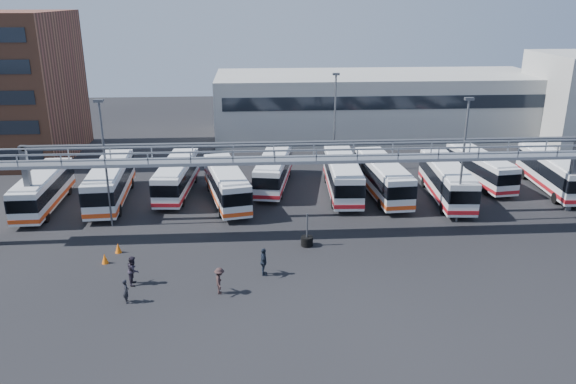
{
  "coord_description": "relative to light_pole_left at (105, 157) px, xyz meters",
  "views": [
    {
      "loc": [
        -4.65,
        -34.65,
        17.48
      ],
      "look_at": [
        -1.93,
        6.0,
        3.25
      ],
      "focal_mm": 35.0,
      "sensor_mm": 36.0,
      "label": 1
    }
  ],
  "objects": [
    {
      "name": "bus_0",
      "position": [
        -6.69,
        4.48,
        -3.95
      ],
      "size": [
        2.71,
        10.63,
        3.21
      ],
      "rotation": [
        0.0,
        0.0,
        0.02
      ],
      "color": "silver",
      "rests_on": "ground"
    },
    {
      "name": "light_pole_left",
      "position": [
        0.0,
        0.0,
        0.0
      ],
      "size": [
        0.7,
        0.35,
        10.21
      ],
      "color": "#4C4F54",
      "rests_on": "ground"
    },
    {
      "name": "cone_left",
      "position": [
        1.05,
        -6.84,
        -5.36
      ],
      "size": [
        0.48,
        0.48,
        0.73
      ],
      "primitive_type": "cone",
      "rotation": [
        0.0,
        0.0,
        0.06
      ],
      "color": "orange",
      "rests_on": "ground"
    },
    {
      "name": "bus_8",
      "position": [
        33.6,
        8.49,
        -4.02
      ],
      "size": [
        3.64,
        10.37,
        3.08
      ],
      "rotation": [
        0.0,
        0.0,
        0.13
      ],
      "color": "silver",
      "rests_on": "ground"
    },
    {
      "name": "pedestrian_b",
      "position": [
        3.63,
        -9.92,
        -4.77
      ],
      "size": [
        0.74,
        0.94,
        1.91
      ],
      "primitive_type": "imported",
      "rotation": [
        0.0,
        0.0,
        1.59
      ],
      "color": "#241F2B",
      "rests_on": "ground"
    },
    {
      "name": "light_pole_back",
      "position": [
        20.0,
        14.0,
        0.0
      ],
      "size": [
        0.7,
        0.35,
        10.21
      ],
      "color": "#4C4F54",
      "rests_on": "ground"
    },
    {
      "name": "gantry",
      "position": [
        16.0,
        -2.13,
        -0.22
      ],
      "size": [
        51.4,
        5.15,
        7.1
      ],
      "color": "#989BA1",
      "rests_on": "ground"
    },
    {
      "name": "light_pole_mid",
      "position": [
        28.0,
        -1.0,
        0.0
      ],
      "size": [
        0.7,
        0.35,
        10.21
      ],
      "color": "#4C4F54",
      "rests_on": "ground"
    },
    {
      "name": "bus_1",
      "position": [
        -1.27,
        5.67,
        -3.78
      ],
      "size": [
        3.32,
        11.73,
        3.52
      ],
      "rotation": [
        0.0,
        0.0,
        0.06
      ],
      "color": "silver",
      "rests_on": "ground"
    },
    {
      "name": "tire_stack",
      "position": [
        15.29,
        -4.86,
        -5.3
      ],
      "size": [
        0.9,
        0.9,
        2.56
      ],
      "color": "black",
      "rests_on": "ground"
    },
    {
      "name": "bus_5",
      "position": [
        19.67,
        6.27,
        -3.84
      ],
      "size": [
        3.14,
        11.37,
        3.42
      ],
      "rotation": [
        0.0,
        0.0,
        -0.05
      ],
      "color": "silver",
      "rests_on": "ground"
    },
    {
      "name": "bus_3",
      "position": [
        9.04,
        4.84,
        -3.92
      ],
      "size": [
        4.66,
        11.04,
        3.27
      ],
      "rotation": [
        0.0,
        0.0,
        0.21
      ],
      "color": "silver",
      "rests_on": "ground"
    },
    {
      "name": "cone_right",
      "position": [
        1.6,
        -5.15,
        -5.36
      ],
      "size": [
        0.61,
        0.61,
        0.74
      ],
      "primitive_type": "cone",
      "rotation": [
        0.0,
        0.0,
        -0.43
      ],
      "color": "orange",
      "rests_on": "ground"
    },
    {
      "name": "bus_7",
      "position": [
        28.81,
        4.25,
        -3.86
      ],
      "size": [
        3.4,
        11.29,
        3.38
      ],
      "rotation": [
        0.0,
        0.0,
        -0.07
      ],
      "color": "silver",
      "rests_on": "ground"
    },
    {
      "name": "bus_4",
      "position": [
        13.44,
        8.83,
        -3.95
      ],
      "size": [
        4.28,
        10.87,
        3.22
      ],
      "rotation": [
        0.0,
        0.0,
        -0.18
      ],
      "color": "silver",
      "rests_on": "ground"
    },
    {
      "name": "pedestrian_a",
      "position": [
        3.62,
        -12.25,
        -4.96
      ],
      "size": [
        0.56,
        0.66,
        1.53
      ],
      "primitive_type": "imported",
      "rotation": [
        0.0,
        0.0,
        2.0
      ],
      "color": "black",
      "rests_on": "ground"
    },
    {
      "name": "warehouse",
      "position": [
        28.0,
        30.0,
        -1.73
      ],
      "size": [
        42.0,
        14.0,
        8.0
      ],
      "primitive_type": "cube",
      "color": "#9E9E99",
      "rests_on": "ground"
    },
    {
      "name": "pedestrian_d",
      "position": [
        11.98,
        -9.29,
        -4.77
      ],
      "size": [
        0.49,
        1.13,
        1.92
      ],
      "primitive_type": "imported",
      "rotation": [
        0.0,
        0.0,
        1.59
      ],
      "color": "#1B2331",
      "rests_on": "ground"
    },
    {
      "name": "bus_6",
      "position": [
        23.29,
        5.65,
        -3.86
      ],
      "size": [
        3.27,
        11.26,
        3.38
      ],
      "rotation": [
        0.0,
        0.0,
        0.06
      ],
      "color": "silver",
      "rests_on": "ground"
    },
    {
      "name": "bus_9",
      "position": [
        39.67,
        6.07,
        -3.84
      ],
      "size": [
        3.4,
        11.4,
        3.42
      ],
      "rotation": [
        0.0,
        0.0,
        -0.07
      ],
      "color": "silver",
      "rests_on": "ground"
    },
    {
      "name": "pedestrian_c",
      "position": [
        9.19,
        -11.54,
        -4.86
      ],
      "size": [
        0.69,
        1.14,
        1.73
      ],
      "primitive_type": "imported",
      "rotation": [
        0.0,
        0.0,
        1.61
      ],
      "color": "#332222",
      "rests_on": "ground"
    },
    {
      "name": "bus_2",
      "position": [
        4.37,
        7.44,
        -3.96
      ],
      "size": [
        3.25,
        10.67,
        3.19
      ],
      "rotation": [
        0.0,
        0.0,
        -0.08
      ],
      "color": "silver",
      "rests_on": "ground"
    },
    {
      "name": "ground",
      "position": [
        16.0,
        -8.0,
        -5.73
      ],
      "size": [
        140.0,
        140.0,
        0.0
      ],
      "primitive_type": "plane",
      "color": "black",
      "rests_on": "ground"
    }
  ]
}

